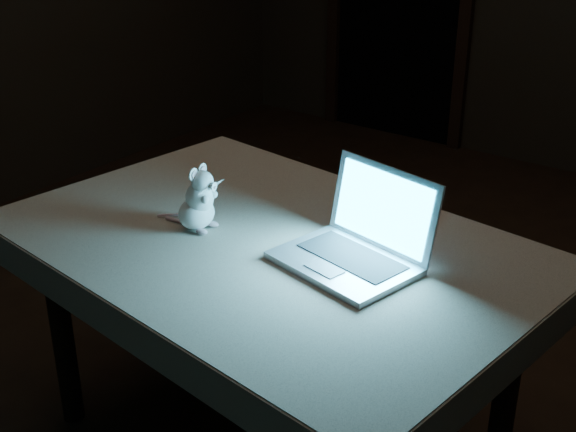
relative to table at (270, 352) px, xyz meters
The scene contains 5 objects.
floor 0.69m from the table, 107.19° to the left, with size 5.00×5.00×0.00m, color black.
table is the anchor object (origin of this frame).
tablecloth 0.34m from the table, 119.67° to the right, with size 1.53×1.02×0.11m, color beige, non-canonical shape.
laptop 0.57m from the table, ahead, with size 0.36×0.31×0.24m, color silver, non-canonical shape.
plush_mouse 0.54m from the table, 162.67° to the right, with size 0.14×0.14×0.20m, color white, non-canonical shape.
Camera 1 is at (1.38, -2.10, 1.76)m, focal length 48.00 mm.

